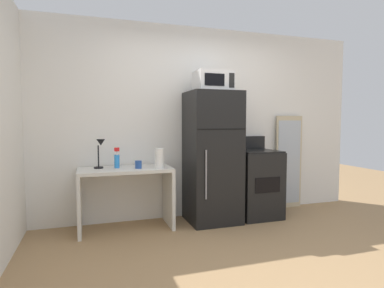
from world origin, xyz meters
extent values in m
plane|color=#9E7A51|center=(0.00, 0.00, 0.00)|extent=(12.00, 12.00, 0.00)
cube|color=white|center=(0.00, 1.70, 1.30)|extent=(5.00, 0.10, 2.60)
cube|color=silver|center=(-1.00, 1.36, 0.73)|extent=(1.11, 0.55, 0.04)
cube|color=silver|center=(-1.54, 1.36, 0.35)|extent=(0.04, 0.55, 0.71)
cube|color=silver|center=(-0.46, 1.36, 0.35)|extent=(0.04, 0.55, 0.71)
cylinder|color=black|center=(-1.31, 1.44, 0.76)|extent=(0.11, 0.11, 0.02)
cylinder|color=black|center=(-1.31, 1.44, 0.90)|extent=(0.02, 0.02, 0.26)
cone|color=black|center=(-1.28, 1.42, 1.07)|extent=(0.10, 0.10, 0.08)
cylinder|color=#2D8CEA|center=(-1.10, 1.40, 0.83)|extent=(0.06, 0.06, 0.16)
cylinder|color=white|center=(-1.10, 1.40, 0.93)|extent=(0.02, 0.02, 0.04)
cube|color=red|center=(-1.10, 1.39, 0.98)|extent=(0.06, 0.03, 0.04)
cylinder|color=#264C99|center=(-0.85, 1.28, 0.80)|extent=(0.08, 0.08, 0.09)
cylinder|color=white|center=(-0.61, 1.24, 0.87)|extent=(0.11, 0.11, 0.24)
cube|color=black|center=(0.12, 1.32, 0.85)|extent=(0.65, 0.62, 1.70)
cube|color=black|center=(0.12, 1.01, 1.22)|extent=(0.64, 0.00, 0.01)
cylinder|color=gray|center=(-0.09, 1.00, 0.68)|extent=(0.02, 0.02, 0.59)
cube|color=silver|center=(0.12, 1.30, 1.83)|extent=(0.46, 0.34, 0.26)
cube|color=black|center=(0.07, 1.13, 1.83)|extent=(0.26, 0.01, 0.15)
cube|color=black|center=(0.30, 1.13, 1.83)|extent=(0.07, 0.01, 0.18)
cube|color=black|center=(0.77, 1.33, 0.45)|extent=(0.57, 0.60, 0.90)
cube|color=black|center=(0.77, 1.33, 0.91)|extent=(0.55, 0.58, 0.02)
cube|color=black|center=(0.77, 1.61, 1.01)|extent=(0.57, 0.04, 0.18)
cube|color=black|center=(0.77, 1.03, 0.50)|extent=(0.37, 0.01, 0.20)
cube|color=#C6B793|center=(1.47, 1.59, 0.70)|extent=(0.44, 0.03, 1.40)
cube|color=#B2BCC6|center=(1.47, 1.57, 0.70)|extent=(0.39, 0.00, 1.26)
camera|label=1|loc=(-1.42, -2.53, 1.31)|focal=29.76mm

